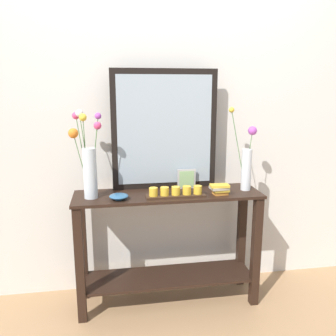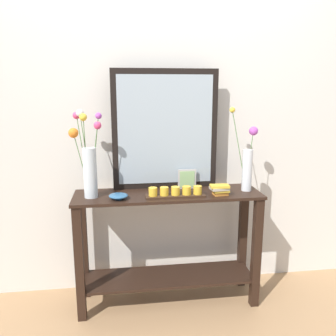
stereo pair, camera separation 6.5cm
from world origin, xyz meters
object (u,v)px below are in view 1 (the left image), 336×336
object	(u,v)px
picture_frame_small	(187,179)
decorative_bowl	(119,196)
book_stack	(220,189)
mirror_leaning	(164,130)
tall_vase_left	(88,161)
vase_right	(247,162)
console_table	(168,238)
candle_tray	(176,192)

from	to	relation	value
picture_frame_small	decorative_bowl	bearing A→B (deg)	-158.56
picture_frame_small	book_stack	xyz separation A→B (m)	(0.19, -0.19, -0.03)
mirror_leaning	decorative_bowl	size ratio (longest dim) A/B	6.76
mirror_leaning	picture_frame_small	distance (m)	0.38
tall_vase_left	vase_right	size ratio (longest dim) A/B	0.99
vase_right	decorative_bowl	xyz separation A→B (m)	(-0.88, -0.09, -0.17)
decorative_bowl	book_stack	bearing A→B (deg)	0.03
tall_vase_left	picture_frame_small	xyz separation A→B (m)	(0.67, 0.11, -0.17)
decorative_bowl	book_stack	xyz separation A→B (m)	(0.67, 0.00, 0.02)
console_table	candle_tray	world-z (taller)	candle_tray
mirror_leaning	candle_tray	size ratio (longest dim) A/B	2.11
console_table	book_stack	distance (m)	0.51
console_table	decorative_bowl	size ratio (longest dim) A/B	10.36
picture_frame_small	book_stack	bearing A→B (deg)	-45.44
console_table	book_stack	xyz separation A→B (m)	(0.34, -0.09, 0.37)
vase_right	book_stack	size ratio (longest dim) A/B	4.45
mirror_leaning	candle_tray	xyz separation A→B (m)	(0.04, -0.23, -0.38)
vase_right	book_stack	bearing A→B (deg)	-157.63
candle_tray	decorative_bowl	size ratio (longest dim) A/B	3.21
console_table	candle_tray	xyz separation A→B (m)	(0.04, -0.08, 0.36)
vase_right	mirror_leaning	bearing A→B (deg)	165.39
tall_vase_left	candle_tray	bearing A→B (deg)	-7.51
tall_vase_left	book_stack	distance (m)	0.88
tall_vase_left	decorative_bowl	size ratio (longest dim) A/B	4.62
tall_vase_left	decorative_bowl	world-z (taller)	tall_vase_left
decorative_bowl	book_stack	size ratio (longest dim) A/B	0.95
candle_tray	decorative_bowl	world-z (taller)	candle_tray
decorative_bowl	book_stack	world-z (taller)	book_stack
mirror_leaning	decorative_bowl	distance (m)	0.56
vase_right	picture_frame_small	distance (m)	0.43
picture_frame_small	candle_tray	bearing A→B (deg)	-121.36
console_table	vase_right	distance (m)	0.76
mirror_leaning	vase_right	world-z (taller)	mirror_leaning
mirror_leaning	console_table	bearing A→B (deg)	-88.68
candle_tray	book_stack	xyz separation A→B (m)	(0.30, -0.01, 0.01)
mirror_leaning	candle_tray	distance (m)	0.45
vase_right	picture_frame_small	size ratio (longest dim) A/B	4.14
mirror_leaning	book_stack	xyz separation A→B (m)	(0.34, -0.23, -0.37)
tall_vase_left	book_stack	bearing A→B (deg)	-5.27
console_table	tall_vase_left	xyz separation A→B (m)	(-0.52, -0.01, 0.57)
tall_vase_left	vase_right	xyz separation A→B (m)	(1.07, 0.01, -0.05)
console_table	vase_right	size ratio (longest dim) A/B	2.21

